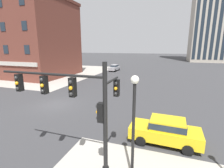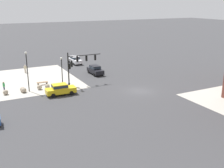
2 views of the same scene
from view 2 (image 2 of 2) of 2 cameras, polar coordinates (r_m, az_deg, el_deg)
name	(u,v)px [view 2 (image 2 of 2)]	position (r m, az deg, el deg)	size (l,w,h in m)	color
ground_plane	(139,91)	(42.73, 5.69, -1.46)	(320.00, 320.00, 0.00)	#38383A
sidewalk_corner_slab	(17,81)	(50.61, -19.19, 0.56)	(20.00, 19.00, 0.02)	#A8A399
traffic_signal_main	(76,64)	(45.10, -7.45, 4.15)	(5.91, 2.09, 5.54)	black
bollard_sphere_curb_a	(59,85)	(45.21, -11.11, -0.16)	(0.77, 0.77, 0.77)	gray
bollard_sphere_curb_b	(47,86)	(44.70, -13.36, -0.50)	(0.77, 0.77, 0.77)	gray
bollard_sphere_curb_c	(40,87)	(44.60, -14.93, -0.66)	(0.77, 0.77, 0.77)	gray
bollard_sphere_curb_d	(23,89)	(44.24, -18.21, -1.08)	(0.77, 0.77, 0.77)	gray
bollard_sphere_curb_e	(24,90)	(43.74, -17.98, -1.26)	(0.77, 0.77, 0.77)	gray
bollard_sphere_curb_f	(6,92)	(43.70, -21.39, -1.62)	(0.77, 0.77, 0.77)	gray
bench_near_signal	(42,83)	(47.08, -14.35, 0.22)	(1.83, 0.62, 0.49)	#8E6B4C
pedestrian_near_bench	(25,68)	(55.94, -17.71, 3.13)	(0.54, 0.25, 1.59)	gray
pedestrian_at_curb	(4,86)	(45.12, -21.69, -0.40)	(0.31, 0.52, 1.59)	#232847
street_lamp_corner_near	(62,68)	(44.24, -10.46, 3.22)	(0.36, 0.36, 4.97)	black
street_lamp_mid_sidewalk	(27,67)	(43.24, -17.34, 3.35)	(0.36, 0.36, 6.23)	black
car_main_northbound_far	(95,70)	(52.37, -3.53, 3.04)	(1.90, 4.40, 1.68)	black
car_main_southbound_far	(60,89)	(41.20, -10.74, -1.03)	(4.45, 1.99, 1.68)	gold
car_cross_eastbound	(75,60)	(62.01, -7.73, 5.06)	(2.03, 4.47, 1.68)	silver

